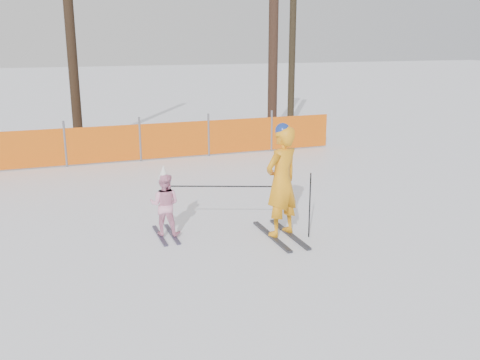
# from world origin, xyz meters

# --- Properties ---
(ground) EXTENTS (120.00, 120.00, 0.00)m
(ground) POSITION_xyz_m (0.00, 0.00, 0.00)
(ground) COLOR white
(ground) RESTS_ON ground
(adult) EXTENTS (0.82, 1.53, 2.00)m
(adult) POSITION_xyz_m (0.64, 0.18, 1.00)
(adult) COLOR black
(adult) RESTS_ON ground
(child) EXTENTS (0.66, 1.02, 1.28)m
(child) POSITION_xyz_m (-1.25, 0.90, 0.59)
(child) COLOR black
(child) RESTS_ON ground
(ski_poles) EXTENTS (2.24, 0.90, 1.15)m
(ski_poles) POSITION_xyz_m (0.25, 0.32, 0.78)
(ski_poles) COLOR black
(ski_poles) RESTS_ON ground
(safety_fence) EXTENTS (15.91, 0.06, 1.25)m
(safety_fence) POSITION_xyz_m (-2.77, 6.92, 0.56)
(safety_fence) COLOR #595960
(safety_fence) RESTS_ON ground
(tree_trunks) EXTENTS (8.67, 2.40, 7.04)m
(tree_trunks) POSITION_xyz_m (2.57, 10.04, 3.32)
(tree_trunks) COLOR #311F16
(tree_trunks) RESTS_ON ground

